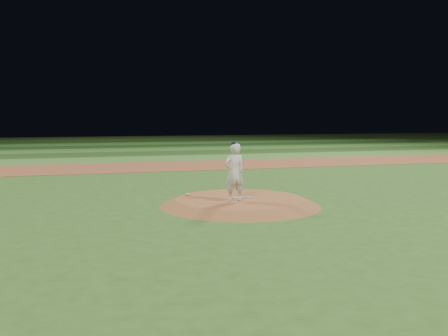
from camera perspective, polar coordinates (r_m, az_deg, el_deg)
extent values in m
plane|color=#2E591C|center=(17.22, 1.87, -4.31)|extent=(120.00, 120.00, 0.00)
cube|color=brown|center=(30.71, -6.27, 0.22)|extent=(70.00, 6.00, 0.02)
cube|color=#3D7129|center=(36.12, -7.78, 1.06)|extent=(70.00, 5.00, 0.02)
cube|color=#214115|center=(41.06, -8.82, 1.64)|extent=(70.00, 5.00, 0.02)
cube|color=#336926|center=(46.01, -9.62, 2.09)|extent=(70.00, 5.00, 0.02)
cube|color=#1A3F14|center=(50.97, -10.28, 2.45)|extent=(70.00, 5.00, 0.02)
cube|color=#366B27|center=(55.93, -10.81, 2.74)|extent=(70.00, 5.00, 0.02)
cube|color=#1F4516|center=(60.91, -11.26, 2.99)|extent=(70.00, 5.00, 0.02)
cone|color=brown|center=(17.20, 1.87, -3.90)|extent=(5.50, 5.50, 0.25)
cube|color=beige|center=(17.25, 2.05, -3.39)|extent=(0.70, 0.32, 0.03)
ellipsoid|color=silver|center=(17.91, -4.21, -2.99)|extent=(0.14, 0.14, 0.08)
imported|color=white|center=(16.46, 1.19, -0.51)|extent=(0.77, 0.56, 1.93)
ellipsoid|color=black|center=(16.38, 1.20, 2.78)|extent=(0.22, 0.22, 0.15)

